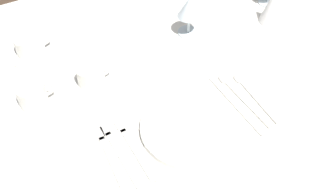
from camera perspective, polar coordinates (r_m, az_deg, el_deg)
The scene contains 16 objects.
dining_table at distance 1.30m, azimuth -1.10°, elevation 0.59°, with size 1.80×1.11×0.74m.
dinner_plate at distance 1.09m, azimuth 2.95°, elevation -4.51°, with size 0.26×0.26×0.02m, color white.
fork_outer at distance 1.07m, azimuth -4.79°, elevation -7.11°, with size 0.02×0.21×0.00m.
fork_inner at distance 1.06m, azimuth -6.80°, elevation -7.64°, with size 0.02×0.21×0.00m.
fork_salad at distance 1.06m, azimuth -7.98°, elevation -8.24°, with size 0.03×0.21×0.00m.
dinner_knife at distance 1.16m, azimuth 9.39°, elevation -1.56°, with size 0.03×0.24×0.00m.
spoon_soup at distance 1.19m, azimuth 9.45°, elevation 0.13°, with size 0.03×0.23×0.01m.
spoon_dessert at distance 1.20m, azimuth 11.12°, elevation 0.38°, with size 0.03×0.21×0.01m.
saucer_left at distance 1.36m, azimuth -17.94°, elevation 5.34°, with size 0.14×0.14×0.01m, color white.
coffee_cup_left at distance 1.33m, azimuth -18.23°, elevation 6.50°, with size 0.11×0.09×0.06m.
saucer_right at distance 1.20m, azimuth -17.54°, elevation -1.36°, with size 0.12×0.12×0.01m, color white.
coffee_cup_right at distance 1.17m, azimuth -17.89°, elevation -0.04°, with size 0.10×0.08×0.07m.
saucer_far at distance 1.22m, azimuth -10.22°, elevation 1.43°, with size 0.12×0.12×0.01m, color white.
coffee_cup_far at distance 1.19m, azimuth -10.37°, elevation 2.65°, with size 0.10×0.08×0.06m.
wine_glass_centre at distance 1.32m, azimuth 2.89°, elevation 11.51°, with size 0.07×0.07×0.14m.
napkin_folded at distance 1.42m, azimuth 14.16°, elevation 11.81°, with size 0.08×0.08×0.14m, color white.
Camera 1 is at (-0.39, -0.79, 1.61)m, focal length 44.92 mm.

